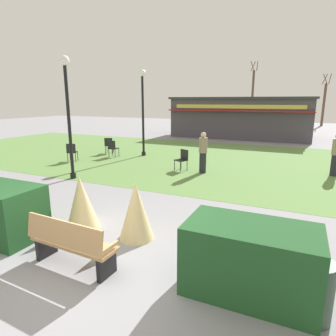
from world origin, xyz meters
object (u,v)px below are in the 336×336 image
(park_bench, at_px, (71,243))
(parked_car_west_slot, at_px, (232,121))
(tree_right_bg, at_px, (324,104))
(cafe_chair_north, at_px, (72,151))
(person_standing, at_px, (336,155))
(cafe_chair_east, at_px, (113,147))
(food_kiosk, at_px, (242,117))
(person_strolling, at_px, (203,152))
(cafe_chair_center, at_px, (109,144))
(trash_bin, at_px, (313,291))
(lamppost_far, at_px, (143,103))
(cafe_chair_west, at_px, (182,158))
(lamppost_mid, at_px, (68,104))
(tree_left_bg, at_px, (252,96))

(park_bench, bearing_deg, parked_car_west_slot, 97.11)
(tree_right_bg, bearing_deg, park_bench, -99.08)
(cafe_chair_north, xyz_separation_m, person_standing, (11.46, 2.16, 0.33))
(cafe_chair_east, distance_m, cafe_chair_north, 2.12)
(food_kiosk, relative_size, person_strolling, 6.41)
(food_kiosk, xyz_separation_m, cafe_chair_north, (-5.62, -13.52, -1.07))
(parked_car_west_slot, bearing_deg, park_bench, -82.89)
(cafe_chair_center, distance_m, cafe_chair_north, 2.61)
(trash_bin, relative_size, person_strolling, 0.51)
(lamppost_far, distance_m, tree_right_bg, 26.86)
(cafe_chair_north, height_order, parked_car_west_slot, parked_car_west_slot)
(person_standing, bearing_deg, lamppost_far, 5.01)
(cafe_chair_east, bearing_deg, cafe_chair_west, -15.29)
(parked_car_west_slot, bearing_deg, trash_bin, -75.61)
(cafe_chair_west, relative_size, person_standing, 0.53)
(cafe_chair_north, bearing_deg, cafe_chair_west, 5.62)
(park_bench, bearing_deg, lamppost_mid, 132.11)
(park_bench, height_order, tree_left_bg, tree_left_bg)
(food_kiosk, distance_m, person_standing, 12.79)
(cafe_chair_west, distance_m, cafe_chair_north, 5.64)
(park_bench, relative_size, cafe_chair_north, 1.94)
(cafe_chair_east, relative_size, person_strolling, 0.53)
(tree_right_bg, bearing_deg, person_standing, -91.69)
(tree_right_bg, bearing_deg, trash_bin, -92.87)
(lamppost_mid, relative_size, trash_bin, 5.25)
(cafe_chair_east, distance_m, tree_right_bg, 28.41)
(tree_left_bg, bearing_deg, lamppost_far, -94.26)
(lamppost_mid, xyz_separation_m, person_strolling, (4.28, 2.91, -1.95))
(cafe_chair_center, xyz_separation_m, parked_car_west_slot, (2.52, 20.29, 0.12))
(cafe_chair_west, xyz_separation_m, tree_right_bg, (6.61, 27.31, 2.04))
(food_kiosk, relative_size, cafe_chair_north, 12.17)
(cafe_chair_west, bearing_deg, trash_bin, -56.67)
(trash_bin, xyz_separation_m, cafe_chair_north, (-10.48, 6.84, 0.10))
(person_strolling, relative_size, person_standing, 1.00)
(food_kiosk, distance_m, cafe_chair_east, 12.61)
(park_bench, bearing_deg, trash_bin, 5.94)
(park_bench, relative_size, person_standing, 1.02)
(person_standing, height_order, parked_car_west_slot, person_standing)
(person_standing, distance_m, tree_right_bg, 25.77)
(lamppost_mid, relative_size, cafe_chair_west, 5.05)
(lamppost_mid, xyz_separation_m, person_standing, (9.19, 4.61, -1.95))
(person_strolling, bearing_deg, trash_bin, -67.32)
(cafe_chair_north, height_order, person_strolling, person_strolling)
(lamppost_mid, bearing_deg, cafe_chair_center, 111.02)
(person_strolling, relative_size, tree_right_bg, 0.29)
(lamppost_mid, height_order, trash_bin, lamppost_mid)
(lamppost_far, bearing_deg, cafe_chair_center, -172.95)
(person_strolling, bearing_deg, cafe_chair_west, 168.73)
(lamppost_far, distance_m, cafe_chair_north, 4.38)
(food_kiosk, bearing_deg, tree_right_bg, 65.29)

